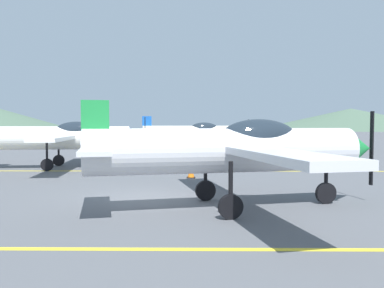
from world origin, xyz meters
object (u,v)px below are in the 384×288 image
at_px(airplane_mid, 64,137).
at_px(car_sedan, 320,141).
at_px(traffic_cone_side, 191,171).
at_px(airplane_near, 236,149).
at_px(airplane_far, 196,133).

xyz_separation_m(airplane_mid, car_sedan, (17.81, 14.45, -0.79)).
relative_size(car_sedan, traffic_cone_side, 7.83).
bearing_deg(traffic_cone_side, airplane_near, -77.94).
relative_size(airplane_near, car_sedan, 2.09).
distance_m(airplane_near, airplane_mid, 12.62).
bearing_deg(airplane_mid, airplane_far, 54.94).
relative_size(airplane_near, traffic_cone_side, 16.37).
height_order(airplane_near, airplane_far, same).
distance_m(airplane_near, airplane_far, 19.61).
relative_size(airplane_mid, car_sedan, 2.10).
bearing_deg(airplane_mid, airplane_near, -50.76).
bearing_deg(car_sedan, airplane_far, -156.97).
relative_size(airplane_mid, airplane_far, 1.00).
relative_size(airplane_near, airplane_mid, 0.99).
bearing_deg(airplane_far, traffic_cone_side, -90.82).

